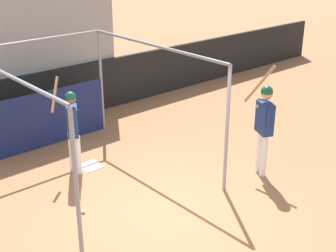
{
  "coord_description": "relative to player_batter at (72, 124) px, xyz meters",
  "views": [
    {
      "loc": [
        -4.73,
        -5.51,
        4.64
      ],
      "look_at": [
        1.04,
        1.07,
        1.05
      ],
      "focal_mm": 50.0,
      "sensor_mm": 36.0,
      "label": 1
    }
  ],
  "objects": [
    {
      "name": "ground_plane",
      "position": [
        0.4,
        -2.38,
        -1.08
      ],
      "size": [
        60.0,
        60.0,
        0.0
      ],
      "primitive_type": "plane",
      "color": "#9E6642"
    },
    {
      "name": "home_plate",
      "position": [
        0.35,
        -0.01,
        -1.07
      ],
      "size": [
        0.44,
        0.44,
        0.02
      ],
      "color": "white",
      "rests_on": "ground"
    },
    {
      "name": "outfield_wall",
      "position": [
        0.4,
        2.83,
        -0.36
      ],
      "size": [
        24.0,
        0.12,
        1.42
      ],
      "color": "black",
      "rests_on": "ground"
    },
    {
      "name": "player_waiting",
      "position": [
        2.87,
        -2.61,
        0.11
      ],
      "size": [
        0.59,
        0.83,
        2.25
      ],
      "rotation": [
        0.0,
        0.0,
        1.1
      ],
      "color": "white",
      "rests_on": "ground"
    },
    {
      "name": "baseball",
      "position": [
        -0.74,
        -1.49,
        -1.04
      ],
      "size": [
        0.07,
        0.07,
        0.07
      ],
      "color": "white",
      "rests_on": "ground"
    },
    {
      "name": "batting_cage",
      "position": [
        0.18,
        0.82,
        0.11
      ],
      "size": [
        3.29,
        4.26,
        2.54
      ],
      "color": "gray",
      "rests_on": "ground"
    },
    {
      "name": "player_batter",
      "position": [
        0.0,
        0.0,
        0.0
      ],
      "size": [
        0.61,
        0.94,
        1.93
      ],
      "rotation": [
        0.0,
        0.0,
        1.05
      ],
      "color": "white",
      "rests_on": "ground"
    }
  ]
}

